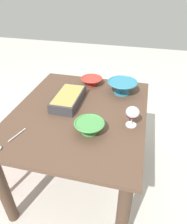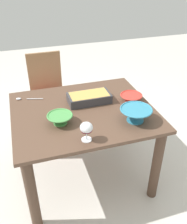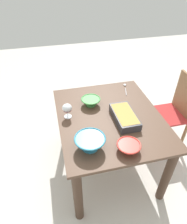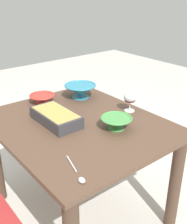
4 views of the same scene
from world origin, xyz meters
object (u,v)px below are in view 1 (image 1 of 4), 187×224
wine_glass (132,113)px  casserole_dish (68,98)px  dining_table (80,127)px  mixing_bowl (122,87)px  serving_spoon (5,144)px  serving_bowl (92,81)px  small_bowl (89,126)px

wine_glass → casserole_dish: wine_glass is taller
dining_table → wine_glass: size_ratio=8.05×
casserole_dish → mixing_bowl: size_ratio=1.47×
dining_table → mixing_bowl: mixing_bowl is taller
wine_glass → casserole_dish: bearing=71.5°
mixing_bowl → serving_spoon: 0.98m
dining_table → serving_spoon: size_ratio=4.92×
dining_table → serving_bowl: size_ratio=6.03×
casserole_dish → mixing_bowl: 0.45m
wine_glass → casserole_dish: size_ratio=0.39×
serving_spoon → serving_bowl: bearing=-19.2°
casserole_dish → small_bowl: size_ratio=1.85×
casserole_dish → serving_spoon: bearing=158.5°
mixing_bowl → small_bowl: 0.57m
casserole_dish → mixing_bowl: mixing_bowl is taller
wine_glass → serving_spoon: 0.79m
wine_glass → serving_spoon: bearing=117.5°
mixing_bowl → wine_glass: bearing=-164.5°
small_bowl → serving_bowl: small_bowl is taller
dining_table → wine_glass: (-0.08, -0.38, 0.24)m
mixing_bowl → serving_spoon: mixing_bowl is taller
casserole_dish → small_bowl: same height
serving_spoon → small_bowl: bearing=-62.8°
dining_table → small_bowl: 0.31m
wine_glass → mixing_bowl: bearing=15.5°
wine_glass → serving_bowl: 0.65m
dining_table → small_bowl: size_ratio=5.89×
dining_table → serving_bowl: (0.43, 0.02, 0.19)m
mixing_bowl → serving_bowl: (0.09, 0.28, -0.02)m
dining_table → casserole_dish: size_ratio=3.18×
casserole_dish → serving_bowl: (0.34, -0.10, -0.01)m
serving_spoon → casserole_dish: bearing=-21.5°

